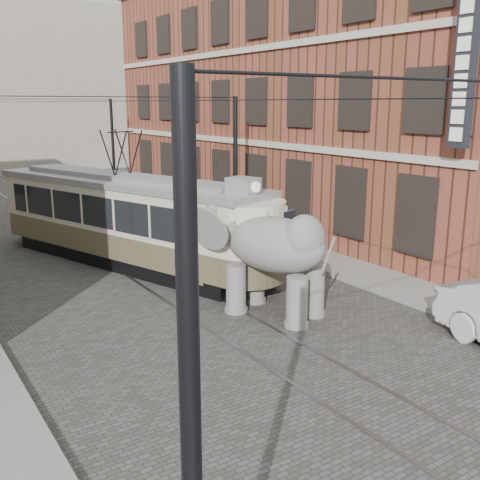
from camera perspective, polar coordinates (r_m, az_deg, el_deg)
ground at (r=16.60m, az=-4.28°, el=-6.46°), size 120.00×120.00×0.00m
tram_rails at (r=16.60m, az=-4.28°, el=-6.43°), size 1.54×80.00×0.02m
sidewalk_right at (r=20.02m, az=10.90°, el=-2.89°), size 2.00×60.00×0.15m
brick_building at (r=29.25m, az=6.09°, el=14.22°), size 8.00×26.00×12.00m
catenary at (r=20.22m, az=-11.90°, el=5.71°), size 11.00×30.20×6.00m
tram at (r=20.40m, az=-11.73°, el=4.10°), size 6.21×12.28×4.81m
elephant at (r=15.36m, az=3.60°, el=-2.14°), size 4.43×5.65×3.05m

